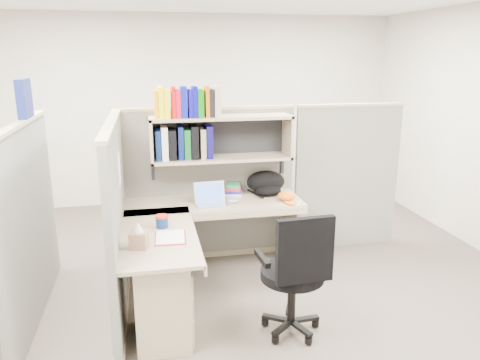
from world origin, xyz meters
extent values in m
plane|color=#36302A|center=(0.00, 0.00, 0.00)|extent=(6.00, 6.00, 0.00)
plane|color=#B5B1A3|center=(0.00, 3.00, 1.35)|extent=(6.00, 0.00, 6.00)
cube|color=#62625D|center=(0.00, 0.90, 0.80)|extent=(1.80, 0.06, 1.60)
cube|color=gray|center=(0.00, 0.90, 1.61)|extent=(1.80, 0.08, 0.03)
cube|color=#62625D|center=(-0.90, 0.00, 0.80)|extent=(0.06, 1.80, 1.60)
cube|color=gray|center=(-0.90, 0.00, 1.61)|extent=(0.08, 1.80, 0.03)
cube|color=#62625D|center=(-1.60, 0.00, 0.80)|extent=(0.06, 1.80, 1.60)
cube|color=#62625D|center=(1.55, 0.90, 0.80)|extent=(1.20, 0.06, 1.60)
cube|color=navy|center=(-1.60, 0.35, 1.79)|extent=(0.07, 0.27, 0.32)
cube|color=white|center=(-0.87, 0.15, 1.20)|extent=(0.00, 0.21, 0.28)
cube|color=gray|center=(0.10, 0.70, 1.55)|extent=(1.40, 0.34, 0.03)
cube|color=gray|center=(0.10, 0.70, 1.14)|extent=(1.40, 0.34, 0.03)
cube|color=gray|center=(-0.58, 0.70, 1.34)|extent=(0.03, 0.34, 0.44)
cube|color=gray|center=(0.78, 0.70, 1.34)|extent=(0.03, 0.34, 0.44)
cube|color=black|center=(0.10, 0.86, 1.34)|extent=(1.38, 0.01, 0.41)
cube|color=orange|center=(-0.52, 0.68, 1.69)|extent=(0.03, 0.20, 0.26)
cube|color=#FFF605|center=(-0.48, 0.68, 1.71)|extent=(0.05, 0.20, 0.29)
cube|color=#FFE505|center=(-0.42, 0.68, 1.69)|extent=(0.06, 0.20, 0.26)
cube|color=#C10B07|center=(-0.36, 0.68, 1.71)|extent=(0.04, 0.20, 0.29)
cube|color=red|center=(-0.32, 0.68, 1.69)|extent=(0.05, 0.20, 0.26)
cube|color=#05129D|center=(-0.27, 0.68, 1.71)|extent=(0.06, 0.20, 0.29)
cube|color=#0E0489|center=(-0.20, 0.68, 1.69)|extent=(0.04, 0.20, 0.26)
cube|color=#04068D|center=(-0.16, 0.68, 1.71)|extent=(0.04, 0.20, 0.29)
cube|color=#0A6307|center=(-0.11, 0.68, 1.69)|extent=(0.06, 0.20, 0.26)
cube|color=#D24F04|center=(-0.04, 0.68, 1.71)|extent=(0.04, 0.20, 0.29)
cube|color=black|center=(0.00, 0.68, 1.69)|extent=(0.05, 0.20, 0.26)
cube|color=tan|center=(0.05, 0.68, 1.71)|extent=(0.06, 0.20, 0.29)
cube|color=#071847|center=(-0.52, 0.72, 1.30)|extent=(0.05, 0.24, 0.29)
cube|color=silver|center=(-0.46, 0.72, 1.31)|extent=(0.06, 0.24, 0.32)
cube|color=black|center=(-0.39, 0.72, 1.30)|extent=(0.07, 0.24, 0.29)
cube|color=#07114C|center=(-0.30, 0.72, 1.31)|extent=(0.05, 0.24, 0.32)
cube|color=#0A4B1B|center=(-0.24, 0.72, 1.30)|extent=(0.06, 0.24, 0.29)
cube|color=black|center=(-0.17, 0.72, 1.31)|extent=(0.07, 0.24, 0.32)
cube|color=gray|center=(-0.09, 0.72, 1.30)|extent=(0.05, 0.24, 0.29)
cube|color=#0B0747|center=(-0.03, 0.72, 1.31)|extent=(0.06, 0.24, 0.32)
cube|color=gray|center=(0.00, 0.57, 0.71)|extent=(1.74, 0.60, 0.03)
cube|color=gray|center=(-0.57, -0.20, 0.71)|extent=(0.60, 1.34, 0.03)
cube|color=gray|center=(0.00, 0.27, 0.68)|extent=(1.74, 0.02, 0.07)
cube|color=gray|center=(-0.27, -0.20, 0.68)|extent=(0.02, 1.34, 0.07)
cube|color=gray|center=(-0.57, -0.55, 0.34)|extent=(0.40, 0.55, 0.68)
cube|color=gray|center=(-0.36, -0.55, 0.54)|extent=(0.02, 0.50, 0.16)
cube|color=gray|center=(-0.36, -0.55, 0.36)|extent=(0.02, 0.50, 0.16)
cube|color=gray|center=(-0.36, -0.55, 0.14)|extent=(0.02, 0.50, 0.22)
cube|color=#B2B2B7|center=(-0.35, -0.55, 0.54)|extent=(0.01, 0.12, 0.01)
cube|color=gray|center=(0.80, 0.60, 0.35)|extent=(0.03, 0.55, 0.70)
cylinder|color=navy|center=(-0.54, -0.06, 0.78)|extent=(0.10, 0.10, 0.09)
cylinder|color=red|center=(-0.54, -0.06, 0.83)|extent=(0.11, 0.11, 0.02)
ellipsoid|color=#95AAD3|center=(0.18, 0.48, 0.75)|extent=(0.11, 0.08, 0.04)
cylinder|color=silver|center=(0.04, 0.78, 0.78)|extent=(0.09, 0.09, 0.11)
cylinder|color=black|center=(0.42, -0.67, 0.50)|extent=(0.49, 0.49, 0.07)
cube|color=black|center=(0.44, -0.90, 0.79)|extent=(0.43, 0.08, 0.49)
cylinder|color=black|center=(0.42, -0.67, 0.30)|extent=(0.06, 0.06, 0.43)
cylinder|color=black|center=(0.42, -0.67, 0.05)|extent=(0.47, 0.47, 0.11)
cube|color=black|center=(0.18, -0.69, 0.66)|extent=(0.06, 0.28, 0.04)
cube|color=black|center=(0.67, -0.66, 0.66)|extent=(0.06, 0.28, 0.04)
camera|label=1|loc=(-0.63, -3.82, 2.14)|focal=35.00mm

